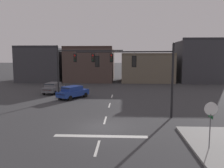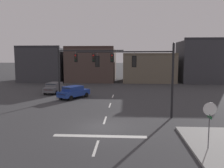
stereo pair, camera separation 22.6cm
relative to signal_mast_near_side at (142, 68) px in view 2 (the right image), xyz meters
The scene contains 9 objects.
ground_plane 6.43m from the signal_mast_near_side, 133.02° to the right, with size 400.00×400.00×0.00m, color #353538.
stop_bar_paint 7.68m from the signal_mast_near_side, 120.48° to the right, with size 6.40×0.50×0.01m, color silver.
lane_centreline 5.62m from the signal_mast_near_side, 156.05° to the right, with size 0.16×26.40×0.01m.
signal_mast_near_side is the anchor object (origin of this frame).
signal_mast_far_side 9.83m from the signal_mast_near_side, 135.94° to the left, with size 8.08×1.27×6.81m.
stop_sign 8.44m from the signal_mast_near_side, 66.01° to the right, with size 0.76×0.64×2.83m.
car_lot_nearside 17.81m from the signal_mast_near_side, 133.54° to the left, with size 2.33×4.61×1.61m.
car_lot_middle 12.43m from the signal_mast_near_side, 133.62° to the left, with size 3.81×4.70×1.61m.
building_row 31.23m from the signal_mast_near_side, 98.59° to the left, with size 43.33×12.58×9.20m.
Camera 2 is at (1.73, -16.80, 5.35)m, focal length 36.29 mm.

